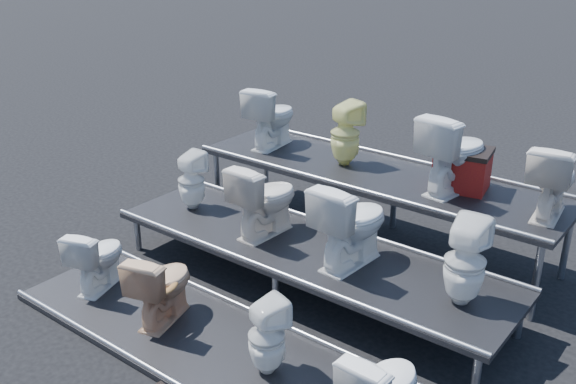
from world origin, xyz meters
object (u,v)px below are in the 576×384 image
Objects in this scene: toilet_0 at (98,257)px; toilet_1 at (162,285)px; toilet_10 at (454,152)px; toilet_9 at (345,134)px; toilet_8 at (271,116)px; toilet_6 at (351,223)px; red_crate at (462,171)px; toilet_4 at (191,181)px; toilet_2 at (267,337)px; toilet_5 at (265,199)px; toilet_11 at (552,179)px; toilet_7 at (465,262)px.

toilet_1 is at bearing 161.88° from toilet_0.
toilet_1 is at bearing 68.79° from toilet_10.
toilet_8 is at bearing 16.09° from toilet_9.
red_crate is at bearing -102.38° from toilet_6.
toilet_6 is at bearing -117.03° from red_crate.
toilet_4 reaches higher than toilet_1.
toilet_2 is 1.01× the size of toilet_4.
toilet_1 is 1.80m from toilet_6.
toilet_4 is 1.05m from toilet_5.
toilet_5 is 1.96m from toilet_10.
toilet_2 is 1.39m from toilet_6.
toilet_8 is at bearing -6.04° from toilet_11.
toilet_6 reaches higher than toilet_2.
toilet_4 is at bearing -14.21° from toilet_2.
toilet_4 is (-2.14, 1.30, 0.40)m from toilet_2.
toilet_6 is at bearing -166.14° from toilet_0.
toilet_0 is 1.24× the size of red_crate.
toilet_10 is (2.46, 2.60, 0.89)m from toilet_0.
toilet_1 is at bearing 52.52° from toilet_6.
toilet_0 is 1.36m from toilet_4.
toilet_10 is (1.29, 0.00, 0.05)m from toilet_9.
toilet_0 is 0.78× the size of toilet_10.
toilet_0 is 0.93m from toilet_1.
toilet_0 is 0.93× the size of toilet_1.
toilet_10 is (0.31, 2.60, 0.89)m from toilet_2.
toilet_0 is at bearing 31.14° from toilet_11.
toilet_11 reaches higher than toilet_6.
toilet_2 is 0.92× the size of toilet_11.
red_crate is at bearing -150.51° from toilet_4.
toilet_5 reaches higher than toilet_0.
toilet_10 is at bearing 173.43° from toilet_8.
toilet_9 is 0.87× the size of toilet_10.
toilet_6 is 1.63m from toilet_9.
toilet_6 is 1.10m from toilet_7.
toilet_4 is at bearing 64.47° from toilet_9.
toilet_7 is at bearing -177.22° from toilet_5.
toilet_5 is at bearing -147.22° from toilet_0.
toilet_7 reaches higher than toilet_1.
toilet_11 is at bearing -99.18° from toilet_2.
toilet_8 reaches higher than toilet_6.
toilet_5 is 1.03m from toilet_6.
toilet_1 is 2.85m from toilet_8.
toilet_7 is 1.06× the size of toilet_11.
toilet_9 reaches higher than red_crate.
toilet_4 is 2.08m from toilet_6.
toilet_8 is at bearing -94.07° from toilet_4.
toilet_4 is at bearing 2.78° from toilet_5.
toilet_9 is 1.30m from toilet_10.
toilet_1 is at bearing -130.55° from red_crate.
toilet_11 is (2.50, 2.60, 0.81)m from toilet_1.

